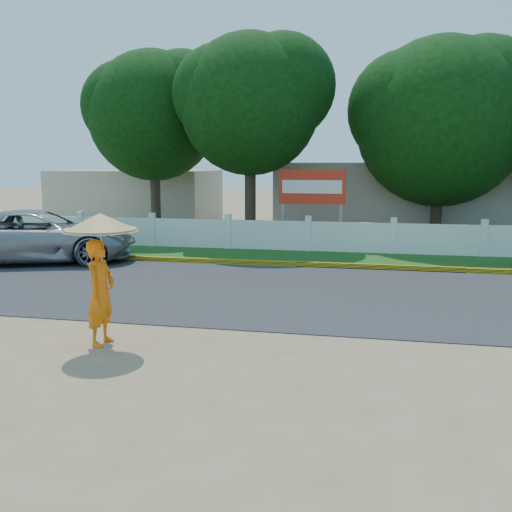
% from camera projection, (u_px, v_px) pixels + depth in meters
% --- Properties ---
extents(ground, '(120.00, 120.00, 0.00)m').
position_uv_depth(ground, '(232.00, 348.00, 9.91)').
color(ground, '#9E8460').
rests_on(ground, ground).
extents(road, '(60.00, 7.00, 0.02)m').
position_uv_depth(road, '(277.00, 291.00, 14.26)').
color(road, '#38383A').
rests_on(road, ground).
extents(grass_verge, '(60.00, 3.50, 0.03)m').
position_uv_depth(grass_verge, '(303.00, 257.00, 19.33)').
color(grass_verge, '#2D601E').
rests_on(grass_verge, ground).
extents(curb, '(40.00, 0.18, 0.16)m').
position_uv_depth(curb, '(296.00, 264.00, 17.68)').
color(curb, yellow).
rests_on(curb, ground).
extents(fence, '(40.00, 0.10, 1.10)m').
position_uv_depth(fence, '(308.00, 236.00, 20.64)').
color(fence, silver).
rests_on(fence, ground).
extents(building_near, '(10.00, 6.00, 3.20)m').
position_uv_depth(building_near, '(390.00, 198.00, 26.43)').
color(building_near, '#B7AD99').
rests_on(building_near, ground).
extents(building_far, '(8.00, 5.00, 2.80)m').
position_uv_depth(building_far, '(137.00, 197.00, 30.07)').
color(building_far, '#B7AD99').
rests_on(building_far, ground).
extents(vehicle, '(6.71, 4.81, 1.70)m').
position_uv_depth(vehicle, '(39.00, 236.00, 18.40)').
color(vehicle, '#919498').
rests_on(vehicle, ground).
extents(monk_with_parasol, '(1.28, 1.28, 2.33)m').
position_uv_depth(monk_with_parasol, '(100.00, 260.00, 9.87)').
color(monk_with_parasol, orange).
rests_on(monk_with_parasol, ground).
extents(billboard, '(2.50, 0.13, 2.95)m').
position_uv_depth(billboard, '(312.00, 191.00, 21.45)').
color(billboard, gray).
rests_on(billboard, ground).
extents(tree_row, '(27.07, 7.66, 8.39)m').
position_uv_depth(tree_row, '(419.00, 113.00, 22.08)').
color(tree_row, '#473828').
rests_on(tree_row, ground).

